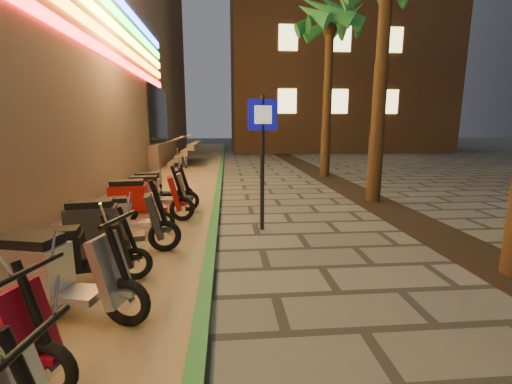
{
  "coord_description": "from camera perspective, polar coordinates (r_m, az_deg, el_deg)",
  "views": [
    {
      "loc": [
        -0.59,
        -2.37,
        2.14
      ],
      "look_at": [
        -0.18,
        2.5,
        1.2
      ],
      "focal_mm": 24.0,
      "sensor_mm": 36.0,
      "label": 1
    }
  ],
  "objects": [
    {
      "name": "parking_strip",
      "position": [
        12.71,
        -13.85,
        0.92
      ],
      "size": [
        3.4,
        60.0,
        0.01
      ],
      "primitive_type": "cube",
      "color": "#8C7251",
      "rests_on": "ground"
    },
    {
      "name": "green_curb",
      "position": [
        12.55,
        -6.17,
        1.26
      ],
      "size": [
        0.18,
        60.0,
        0.1
      ],
      "primitive_type": "cube",
      "color": "#286C32",
      "rests_on": "ground"
    },
    {
      "name": "planting_strip",
      "position": [
        8.74,
        24.07,
        -4.18
      ],
      "size": [
        1.2,
        40.0,
        0.02
      ],
      "primitive_type": "cube",
      "color": "black",
      "rests_on": "ground"
    },
    {
      "name": "apartment_block",
      "position": [
        37.15,
        11.6,
        26.91
      ],
      "size": [
        18.0,
        16.06,
        25.0
      ],
      "color": "brown",
      "rests_on": "ground"
    },
    {
      "name": "palm_d",
      "position": [
        15.44,
        12.23,
        24.95
      ],
      "size": [
        2.97,
        3.02,
        7.16
      ],
      "color": "#472D19",
      "rests_on": "ground"
    },
    {
      "name": "pedestrian_sign",
      "position": [
        6.95,
        1.09,
        7.92
      ],
      "size": [
        0.6,
        0.16,
        2.75
      ],
      "rotation": [
        0.0,
        0.0,
        0.21
      ],
      "color": "black",
      "rests_on": "ground"
    },
    {
      "name": "scooter_6",
      "position": [
        4.47,
        -30.62,
        -11.61
      ],
      "size": [
        1.78,
        0.87,
        1.26
      ],
      "rotation": [
        0.0,
        0.0,
        -0.25
      ],
      "color": "black",
      "rests_on": "ground"
    },
    {
      "name": "scooter_7",
      "position": [
        5.23,
        -27.73,
        -9.06
      ],
      "size": [
        1.54,
        0.69,
        1.08
      ],
      "rotation": [
        0.0,
        0.0,
        0.2
      ],
      "color": "black",
      "rests_on": "ground"
    },
    {
      "name": "scooter_8",
      "position": [
        6.14,
        -23.11,
        -5.01
      ],
      "size": [
        1.81,
        0.78,
        1.27
      ],
      "rotation": [
        0.0,
        0.0,
        0.18
      ],
      "color": "black",
      "rests_on": "ground"
    },
    {
      "name": "scooter_9",
      "position": [
        7.1,
        -20.96,
        -3.57
      ],
      "size": [
        1.49,
        0.71,
        1.05
      ],
      "rotation": [
        0.0,
        0.0,
        0.24
      ],
      "color": "black",
      "rests_on": "ground"
    },
    {
      "name": "scooter_10",
      "position": [
        7.97,
        -18.55,
        -1.11
      ],
      "size": [
        1.84,
        0.76,
        1.29
      ],
      "rotation": [
        0.0,
        0.0,
        0.15
      ],
      "color": "black",
      "rests_on": "ground"
    },
    {
      "name": "scooter_11",
      "position": [
        8.91,
        -16.47,
        0.01
      ],
      "size": [
        1.72,
        0.61,
        1.21
      ],
      "rotation": [
        0.0,
        0.0,
        0.08
      ],
      "color": "black",
      "rests_on": "ground"
    },
    {
      "name": "scooter_12",
      "position": [
        9.85,
        -16.21,
        0.88
      ],
      "size": [
        1.63,
        0.57,
        1.15
      ],
      "rotation": [
        0.0,
        0.0,
        -0.07
      ],
      "color": "black",
      "rests_on": "ground"
    }
  ]
}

